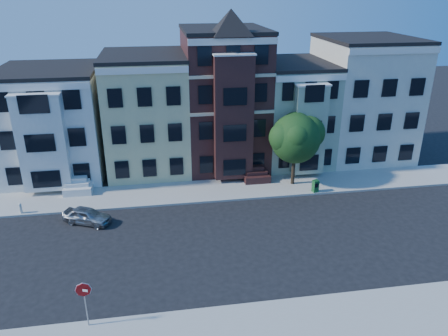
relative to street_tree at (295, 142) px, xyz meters
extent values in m
plane|color=black|center=(-4.84, -8.12, -3.89)|extent=(120.00, 120.00, 0.00)
cube|color=#9E9B93|center=(-4.84, -0.12, -3.81)|extent=(60.00, 4.00, 0.15)
cube|color=#9E9B93|center=(-4.84, -16.12, -3.81)|extent=(60.00, 4.00, 0.15)
cube|color=silver|center=(-19.84, 6.38, 0.61)|extent=(8.00, 9.00, 9.00)
cube|color=beige|center=(-11.84, 6.38, 1.11)|extent=(7.00, 9.00, 10.00)
cube|color=#371918|center=(-4.84, 6.38, 2.11)|extent=(7.00, 9.00, 12.00)
cube|color=#97A68A|center=(1.66, 6.38, 0.61)|extent=(6.00, 9.00, 9.00)
cube|color=beige|center=(8.66, 6.38, 1.61)|extent=(8.00, 9.00, 11.00)
imported|color=#9FA1A7|center=(-16.31, -3.83, -3.30)|extent=(3.72, 2.71, 1.18)
cube|color=#1B5E2A|center=(1.33, -1.82, -3.24)|extent=(0.54, 0.50, 1.00)
cylinder|color=silver|center=(-21.28, -1.82, -3.42)|extent=(0.29, 0.29, 0.64)
camera|label=1|loc=(-11.06, -32.15, 11.76)|focal=35.00mm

